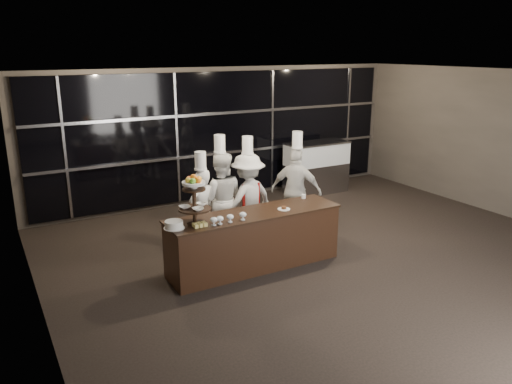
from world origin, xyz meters
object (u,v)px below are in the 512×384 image
layer_cake (174,225)px  buffet_counter (254,240)px  chef_a (202,208)px  display_case (316,165)px  chef_c (248,198)px  display_stand (194,196)px  chef_d (296,190)px  chef_b (221,198)px

layer_cake → buffet_counter: bearing=2.1°
buffet_counter → chef_a: chef_a is taller
display_case → layer_cake: bearing=-147.2°
chef_a → chef_c: chef_c is taller
layer_cake → chef_a: chef_a is taller
buffet_counter → display_stand: size_ratio=3.81×
buffet_counter → layer_cake: size_ratio=9.47×
display_stand → display_case: size_ratio=0.48×
buffet_counter → display_case: 4.57m
chef_a → buffet_counter: bearing=-67.0°
buffet_counter → chef_d: chef_d is taller
chef_a → chef_b: (0.40, 0.09, 0.09)m
display_case → chef_d: (-1.97, -2.05, 0.15)m
layer_cake → chef_c: bearing=30.3°
chef_b → chef_a: bearing=-166.9°
buffet_counter → chef_d: 1.78m
display_case → chef_d: chef_d is taller
display_case → chef_c: chef_c is taller
layer_cake → chef_d: size_ratio=0.15×
layer_cake → chef_b: (1.31, 1.19, -0.12)m
chef_c → chef_a: bearing=175.9°
display_stand → display_case: (4.42, 3.02, -0.65)m
display_case → chef_c: size_ratio=0.79×
chef_b → chef_d: size_ratio=1.02×
display_stand → chef_c: 1.80m
display_case → chef_b: (-3.46, -1.89, 0.17)m
display_case → display_stand: bearing=-145.6°
chef_a → chef_b: 0.42m
display_stand → chef_b: bearing=49.7°
display_stand → chef_c: size_ratio=0.38×
layer_cake → chef_b: 1.77m
display_case → chef_d: 2.85m
display_stand → chef_d: chef_d is taller
buffet_counter → layer_cake: layer_cake is taller
layer_cake → display_case: 5.68m
buffet_counter → chef_b: bearing=91.9°
chef_d → chef_b: bearing=173.7°
chef_a → layer_cake: bearing=-129.7°
display_stand → chef_a: (0.56, 1.04, -0.58)m
layer_cake → chef_c: (1.76, 1.03, -0.14)m
buffet_counter → chef_c: (0.42, 0.98, 0.37)m
chef_a → chef_d: bearing=-2.1°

